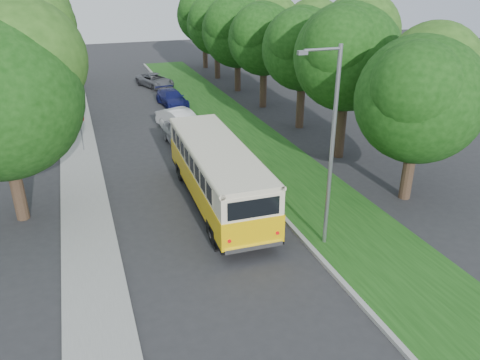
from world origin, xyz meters
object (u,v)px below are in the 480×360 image
object	(u,v)px
car_white	(181,121)
car_silver	(182,134)
car_grey	(155,80)
vintage_bus	(218,175)
lamppost_near	(330,144)
lamppost_far	(70,73)
car_blue	(172,98)

from	to	relation	value
car_white	car_silver	bearing A→B (deg)	-122.02
car_grey	vintage_bus	bearing A→B (deg)	-113.60
lamppost_near	car_silver	xyz separation A→B (m)	(-2.66, 13.61, -3.61)
lamppost_far	car_grey	distance (m)	14.66
lamppost_near	car_white	xyz separation A→B (m)	(-2.06, 16.53, -3.63)
car_white	lamppost_near	bearing A→B (deg)	-103.27
lamppost_far	car_white	xyz separation A→B (m)	(6.85, -1.97, -3.38)
car_blue	car_silver	bearing A→B (deg)	-104.54
car_white	car_grey	size ratio (longest dim) A/B	0.98
car_silver	car_white	world-z (taller)	car_silver
lamppost_far	vintage_bus	bearing A→B (deg)	-66.37
lamppost_near	car_white	distance (m)	17.05
lamppost_far	car_silver	distance (m)	8.61
lamppost_near	car_blue	distance (m)	23.62
vintage_bus	car_white	xyz separation A→B (m)	(0.90, 11.64, -0.79)
vintage_bus	car_silver	xyz separation A→B (m)	(0.29, 8.72, -0.76)
lamppost_near	lamppost_far	xyz separation A→B (m)	(-8.91, 18.50, -0.25)
lamppost_near	lamppost_far	distance (m)	20.53
lamppost_near	car_silver	distance (m)	14.33
lamppost_far	vintage_bus	world-z (taller)	lamppost_far
car_silver	car_blue	world-z (taller)	car_silver
vintage_bus	car_white	bearing A→B (deg)	87.11
car_grey	car_silver	bearing A→B (deg)	-114.41
vintage_bus	car_grey	world-z (taller)	vintage_bus
vintage_bus	car_blue	distance (m)	18.49
car_grey	lamppost_near	bearing A→B (deg)	-107.51
lamppost_near	car_grey	xyz separation A→B (m)	(-1.37, 30.58, -3.74)
vintage_bus	lamppost_far	bearing A→B (deg)	115.15
lamppost_far	car_blue	bearing A→B (deg)	32.14
car_silver	car_grey	world-z (taller)	car_silver
lamppost_far	car_blue	distance (m)	9.65
lamppost_near	car_grey	world-z (taller)	lamppost_near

